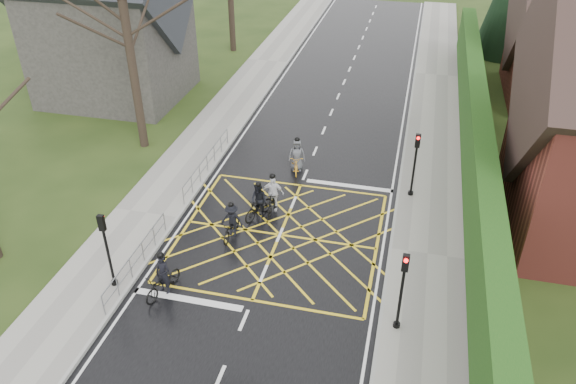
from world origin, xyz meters
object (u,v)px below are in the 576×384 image
at_px(cyclist_rear, 163,280).
at_px(cyclist_mid, 232,224).
at_px(cyclist_front, 272,197).
at_px(cyclist_lead, 297,159).
at_px(cyclist_back, 259,204).

distance_m(cyclist_rear, cyclist_mid, 4.06).
relative_size(cyclist_rear, cyclist_front, 1.05).
relative_size(cyclist_mid, cyclist_lead, 0.87).
bearing_deg(cyclist_rear, cyclist_mid, 86.38).
height_order(cyclist_back, cyclist_lead, cyclist_lead).
bearing_deg(cyclist_front, cyclist_lead, 82.73).
bearing_deg(cyclist_front, cyclist_mid, -120.76).
bearing_deg(cyclist_lead, cyclist_back, -111.83).
bearing_deg(cyclist_back, cyclist_mid, -89.37).
bearing_deg(cyclist_lead, cyclist_rear, -118.08).
relative_size(cyclist_rear, cyclist_lead, 1.01).
xyz_separation_m(cyclist_mid, cyclist_lead, (1.39, 5.86, 0.03)).
height_order(cyclist_back, cyclist_front, cyclist_front).
height_order(cyclist_rear, cyclist_back, cyclist_rear).
xyz_separation_m(cyclist_rear, cyclist_back, (1.99, 5.41, 0.08)).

